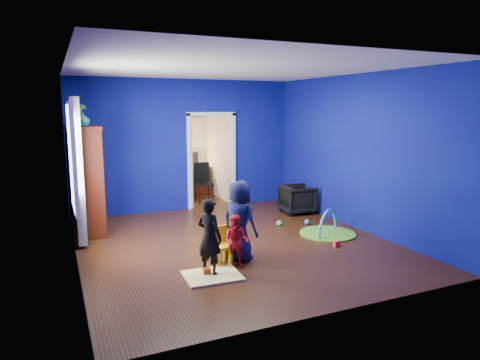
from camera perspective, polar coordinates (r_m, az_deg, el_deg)
name	(u,v)px	position (r m, az deg, el deg)	size (l,w,h in m)	color
floor	(234,243)	(7.36, -0.80, -8.42)	(5.00, 5.50, 0.01)	black
ceiling	(234,68)	(7.02, -0.86, 14.69)	(5.00, 5.50, 0.01)	white
wall_back	(186,145)	(9.62, -7.23, 4.61)	(5.00, 0.02, 2.90)	#0C0A79
wall_front	(334,186)	(4.66, 12.44, -0.85)	(5.00, 0.02, 2.90)	#0C0A79
wall_left	(71,167)	(6.50, -21.58, 1.62)	(0.02, 5.50, 2.90)	#0C0A79
wall_right	(356,152)	(8.34, 15.24, 3.58)	(0.02, 5.50, 2.90)	#0C0A79
alcove	(199,150)	(10.65, -5.45, 4.04)	(1.00, 1.75, 2.50)	silver
armchair	(297,199)	(9.42, 7.67, -2.54)	(0.66, 0.68, 0.62)	black
child_black	(210,237)	(5.90, -4.09, -7.58)	(0.39, 0.26, 1.07)	black
child_navy	(239,221)	(6.44, -0.10, -5.43)	(0.59, 0.39, 1.22)	#0E1636
toddler_red	(236,241)	(6.19, -0.49, -8.19)	(0.38, 0.29, 0.77)	#B41B13
vase	(83,119)	(7.86, -20.25, 7.59)	(0.23, 0.23, 0.24)	#0C6067
potted_plant	(80,114)	(8.38, -20.51, 8.20)	(0.22, 0.22, 0.40)	#328A32
tv_armoire	(85,180)	(8.26, -19.94, 0.00)	(0.58, 1.14, 1.96)	#400F0A
crt_tv	(87,178)	(8.26, -19.68, 0.29)	(0.46, 0.70, 0.54)	silver
yellow_blanket	(212,276)	(5.99, -3.70, -12.61)	(0.75, 0.60, 0.03)	#F2E07A
hopper_ball	(230,243)	(6.76, -1.35, -8.38)	(0.38, 0.38, 0.38)	yellow
kid_chair	(222,248)	(6.35, -2.47, -9.02)	(0.28, 0.28, 0.50)	yellow
play_mat	(327,233)	(8.01, 11.58, -7.00)	(1.01, 1.01, 0.03)	#409321
toy_arch	(327,233)	(8.01, 11.59, -6.95)	(0.90, 0.90, 0.05)	#3F8CD8
window_left	(71,157)	(6.84, -21.63, 2.82)	(0.03, 0.95, 1.55)	white
curtain	(78,172)	(7.42, -20.78, 1.03)	(0.14, 0.42, 2.40)	slate
doorway	(211,162)	(9.85, -3.83, 2.44)	(1.16, 0.10, 2.10)	white
study_desk	(192,181)	(11.37, -6.39, -0.08)	(0.88, 0.44, 0.75)	#3D140A
desk_monitor	(190,158)	(11.40, -6.63, 2.87)	(0.40, 0.05, 0.32)	black
desk_lamp	(181,160)	(11.27, -7.90, 2.66)	(0.14, 0.14, 0.14)	#FFD88C
folding_chair	(204,183)	(10.45, -4.83, -0.43)	(0.40, 0.40, 0.92)	black
book_shelf	(190,118)	(11.32, -6.72, 8.25)	(0.88, 0.24, 0.04)	white
toy_0	(337,244)	(7.35, 12.75, -8.28)	(0.10, 0.08, 0.10)	#FB2937
toy_1	(307,222)	(8.57, 8.91, -5.54)	(0.11, 0.11, 0.11)	#277CE0
toy_2	(207,272)	(6.03, -4.48, -12.09)	(0.10, 0.08, 0.10)	#FA5D0D
toy_3	(279,223)	(8.41, 5.25, -5.75)	(0.11, 0.11, 0.11)	#37C25E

